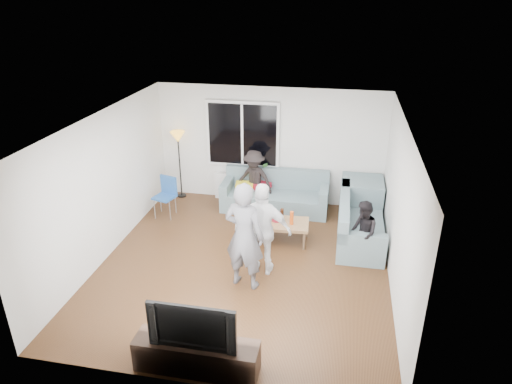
% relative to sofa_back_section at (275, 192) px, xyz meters
% --- Properties ---
extents(floor, '(5.00, 5.50, 0.04)m').
position_rel_sofa_back_section_xyz_m(floor, '(-0.20, -2.27, -0.45)').
color(floor, '#56351C').
rests_on(floor, ground).
extents(ceiling, '(5.00, 5.50, 0.04)m').
position_rel_sofa_back_section_xyz_m(ceiling, '(-0.20, -2.27, 2.20)').
color(ceiling, white).
rests_on(ceiling, ground).
extents(wall_back, '(5.00, 0.04, 2.60)m').
position_rel_sofa_back_section_xyz_m(wall_back, '(-0.20, 0.50, 0.88)').
color(wall_back, silver).
rests_on(wall_back, ground).
extents(wall_front, '(5.00, 0.04, 2.60)m').
position_rel_sofa_back_section_xyz_m(wall_front, '(-0.20, -5.04, 0.88)').
color(wall_front, silver).
rests_on(wall_front, ground).
extents(wall_left, '(0.04, 5.50, 2.60)m').
position_rel_sofa_back_section_xyz_m(wall_left, '(-2.72, -2.27, 0.88)').
color(wall_left, silver).
rests_on(wall_left, ground).
extents(wall_right, '(0.04, 5.50, 2.60)m').
position_rel_sofa_back_section_xyz_m(wall_right, '(2.32, -2.27, 0.88)').
color(wall_right, silver).
rests_on(wall_right, ground).
extents(window_frame, '(1.62, 0.06, 1.47)m').
position_rel_sofa_back_section_xyz_m(window_frame, '(-0.80, 0.42, 1.12)').
color(window_frame, white).
rests_on(window_frame, wall_back).
extents(window_glass, '(1.50, 0.02, 1.35)m').
position_rel_sofa_back_section_xyz_m(window_glass, '(-0.80, 0.38, 1.12)').
color(window_glass, black).
rests_on(window_glass, window_frame).
extents(window_mullion, '(0.05, 0.03, 1.35)m').
position_rel_sofa_back_section_xyz_m(window_mullion, '(-0.80, 0.37, 1.12)').
color(window_mullion, white).
rests_on(window_mullion, window_frame).
extents(radiator, '(1.30, 0.12, 0.62)m').
position_rel_sofa_back_section_xyz_m(radiator, '(-0.80, 0.38, -0.11)').
color(radiator, silver).
rests_on(radiator, floor).
extents(potted_plant, '(0.21, 0.18, 0.33)m').
position_rel_sofa_back_section_xyz_m(potted_plant, '(-0.31, 0.35, 0.36)').
color(potted_plant, '#2F6126').
rests_on(potted_plant, radiator).
extents(vase, '(0.21, 0.21, 0.18)m').
position_rel_sofa_back_section_xyz_m(vase, '(-0.93, 0.35, 0.28)').
color(vase, silver).
rests_on(vase, radiator).
extents(sofa_back_section, '(2.30, 0.85, 0.85)m').
position_rel_sofa_back_section_xyz_m(sofa_back_section, '(0.00, 0.00, 0.00)').
color(sofa_back_section, slate).
rests_on(sofa_back_section, floor).
extents(sofa_right_section, '(2.00, 0.85, 0.85)m').
position_rel_sofa_back_section_xyz_m(sofa_right_section, '(1.82, -0.98, 0.00)').
color(sofa_right_section, slate).
rests_on(sofa_right_section, floor).
extents(sofa_corner, '(0.85, 0.85, 0.85)m').
position_rel_sofa_back_section_xyz_m(sofa_corner, '(1.84, 0.00, 0.00)').
color(sofa_corner, slate).
rests_on(sofa_corner, floor).
extents(cushion_yellow, '(0.42, 0.37, 0.14)m').
position_rel_sofa_back_section_xyz_m(cushion_yellow, '(-0.67, -0.02, 0.09)').
color(cushion_yellow, yellow).
rests_on(cushion_yellow, sofa_back_section).
extents(cushion_red, '(0.43, 0.39, 0.13)m').
position_rel_sofa_back_section_xyz_m(cushion_red, '(-0.31, 0.06, 0.09)').
color(cushion_red, maroon).
rests_on(cushion_red, sofa_back_section).
extents(coffee_table, '(1.13, 0.66, 0.40)m').
position_rel_sofa_back_section_xyz_m(coffee_table, '(0.30, -1.33, -0.22)').
color(coffee_table, '#957048').
rests_on(coffee_table, floor).
extents(pitcher, '(0.17, 0.17, 0.17)m').
position_rel_sofa_back_section_xyz_m(pitcher, '(0.23, -1.29, 0.06)').
color(pitcher, maroon).
rests_on(pitcher, coffee_table).
extents(side_chair, '(0.49, 0.49, 0.86)m').
position_rel_sofa_back_section_xyz_m(side_chair, '(-2.25, -0.75, 0.01)').
color(side_chair, '#23539A').
rests_on(side_chair, floor).
extents(floor_lamp, '(0.32, 0.32, 1.56)m').
position_rel_sofa_back_section_xyz_m(floor_lamp, '(-2.25, 0.27, 0.36)').
color(floor_lamp, gold).
rests_on(floor_lamp, floor).
extents(player_left, '(0.74, 0.57, 1.82)m').
position_rel_sofa_back_section_xyz_m(player_left, '(-0.06, -2.85, 0.49)').
color(player_left, '#525257').
rests_on(player_left, floor).
extents(player_right, '(0.98, 0.44, 1.64)m').
position_rel_sofa_back_section_xyz_m(player_right, '(0.16, -2.43, 0.40)').
color(player_right, white).
rests_on(player_right, floor).
extents(spectator_right, '(0.55, 0.65, 1.16)m').
position_rel_sofa_back_section_xyz_m(spectator_right, '(1.82, -1.78, 0.16)').
color(spectator_right, black).
rests_on(spectator_right, floor).
extents(spectator_back, '(0.95, 0.68, 1.32)m').
position_rel_sofa_back_section_xyz_m(spectator_back, '(-0.47, 0.03, 0.24)').
color(spectator_back, black).
rests_on(spectator_back, floor).
extents(tv_console, '(1.60, 0.40, 0.44)m').
position_rel_sofa_back_section_xyz_m(tv_console, '(-0.27, -4.77, -0.20)').
color(tv_console, '#2E1F17').
rests_on(tv_console, floor).
extents(television, '(1.11, 0.15, 0.64)m').
position_rel_sofa_back_section_xyz_m(television, '(-0.27, -4.77, 0.34)').
color(television, black).
rests_on(television, tv_console).
extents(bottle_d, '(0.07, 0.07, 0.26)m').
position_rel_sofa_back_section_xyz_m(bottle_d, '(0.53, -1.36, 0.11)').
color(bottle_d, '#E05013').
rests_on(bottle_d, coffee_table).
extents(bottle_c, '(0.07, 0.07, 0.22)m').
position_rel_sofa_back_section_xyz_m(bottle_c, '(0.32, -1.20, 0.09)').
color(bottle_c, black).
rests_on(bottle_c, coffee_table).
extents(bottle_a, '(0.07, 0.07, 0.19)m').
position_rel_sofa_back_section_xyz_m(bottle_a, '(0.03, -1.26, 0.07)').
color(bottle_a, red).
rests_on(bottle_a, coffee_table).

